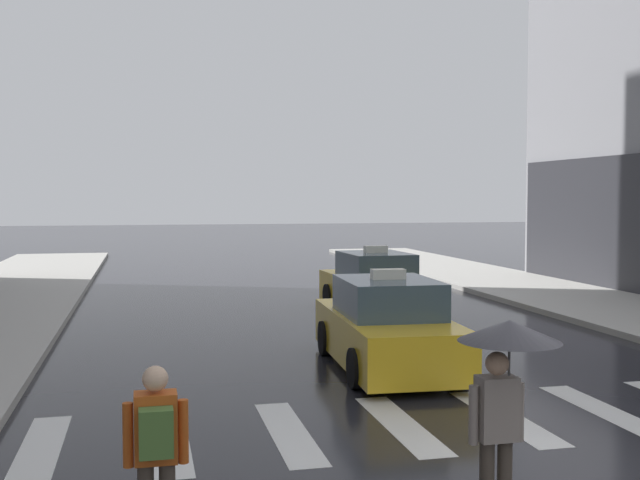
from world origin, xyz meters
The scene contains 5 objects.
crosswalk_markings centered at (0.00, 3.00, 0.00)m, with size 11.30×2.80×0.01m.
taxi_lead centered at (0.09, 6.28, 0.72)m, with size 2.09×4.61×1.80m.
taxi_second centered at (1.78, 12.55, 0.72)m, with size 2.06×4.60×1.80m.
pedestrian_with_umbrella centered at (-0.88, -0.26, 1.52)m, with size 0.96×0.96×1.94m.
pedestrian_with_backpack centered at (-4.05, -0.19, 0.97)m, with size 0.55×0.43×1.65m.
Camera 1 is at (-4.12, -6.72, 3.08)m, focal length 43.01 mm.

